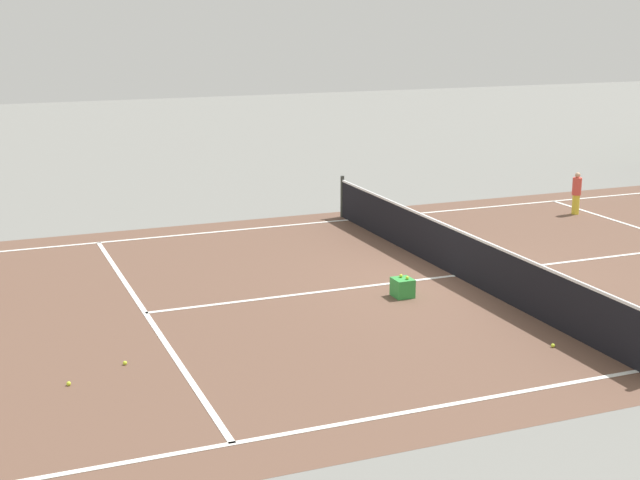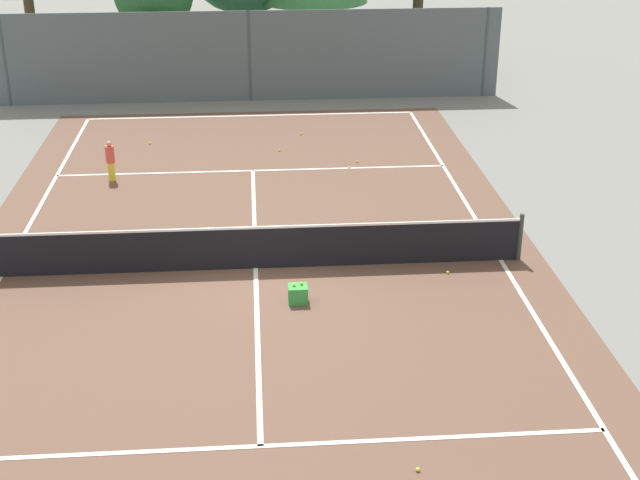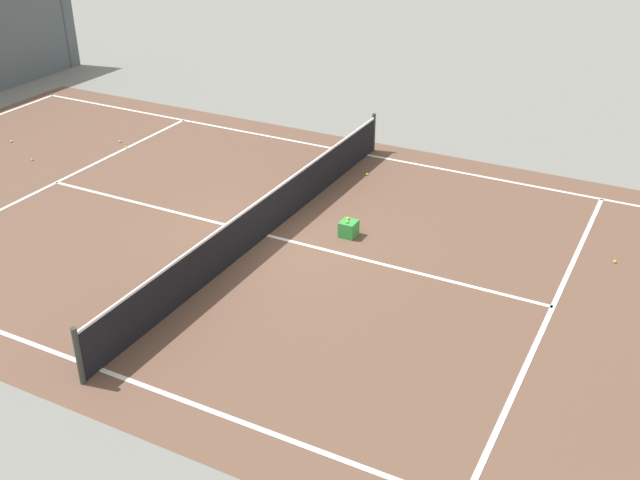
{
  "view_description": "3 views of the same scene",
  "coord_description": "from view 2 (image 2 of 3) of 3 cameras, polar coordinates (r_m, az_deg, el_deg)",
  "views": [
    {
      "loc": [
        15.72,
        -9.31,
        5.35
      ],
      "look_at": [
        -0.7,
        -2.72,
        0.85
      ],
      "focal_mm": 51.36,
      "sensor_mm": 36.0,
      "label": 1
    },
    {
      "loc": [
        0.03,
        -17.96,
        8.66
      ],
      "look_at": [
        1.37,
        -0.69,
        0.94
      ],
      "focal_mm": 50.66,
      "sensor_mm": 36.0,
      "label": 2
    },
    {
      "loc": [
        -12.93,
        -8.08,
        8.03
      ],
      "look_at": [
        -0.75,
        -1.75,
        0.67
      ],
      "focal_mm": 42.65,
      "sensor_mm": 36.0,
      "label": 3
    }
  ],
  "objects": [
    {
      "name": "ground_plane",
      "position": [
        19.94,
        -4.09,
        -1.79
      ],
      "size": [
        80.0,
        80.0,
        0.0
      ],
      "primitive_type": "plane",
      "color": "slate"
    },
    {
      "name": "court_surface",
      "position": [
        19.93,
        -4.09,
        -1.79
      ],
      "size": [
        13.0,
        25.0,
        0.01
      ],
      "color": "brown",
      "rests_on": "ground_plane"
    },
    {
      "name": "tennis_net",
      "position": [
        19.72,
        -4.13,
        -0.46
      ],
      "size": [
        11.9,
        0.1,
        1.1
      ],
      "color": "#333833",
      "rests_on": "ground_plane"
    },
    {
      "name": "perimeter_fence",
      "position": [
        32.73,
        -4.48,
        11.49
      ],
      "size": [
        18.0,
        0.12,
        3.2
      ],
      "color": "#515B60",
      "rests_on": "ground_plane"
    },
    {
      "name": "player_0",
      "position": [
        25.51,
        -13.1,
        4.92
      ],
      "size": [
        0.24,
        0.24,
        1.13
      ],
      "color": "yellow",
      "rests_on": "ground_plane"
    },
    {
      "name": "ball_crate",
      "position": [
        18.4,
        -1.41,
        -3.42
      ],
      "size": [
        0.39,
        0.36,
        0.43
      ],
      "color": "green",
      "rests_on": "ground_plane"
    },
    {
      "name": "tennis_ball_1",
      "position": [
        29.03,
        -1.2,
        6.72
      ],
      "size": [
        0.07,
        0.07,
        0.07
      ],
      "primitive_type": "sphere",
      "color": "#CCE533",
      "rests_on": "ground_plane"
    },
    {
      "name": "tennis_ball_2",
      "position": [
        28.57,
        -10.71,
        6.02
      ],
      "size": [
        0.07,
        0.07,
        0.07
      ],
      "primitive_type": "sphere",
      "color": "#CCE533",
      "rests_on": "ground_plane"
    },
    {
      "name": "tennis_ball_3",
      "position": [
        26.47,
        2.37,
        4.97
      ],
      "size": [
        0.07,
        0.07,
        0.07
      ],
      "primitive_type": "sphere",
      "color": "#CCE533",
      "rests_on": "ground_plane"
    },
    {
      "name": "tennis_ball_4",
      "position": [
        27.47,
        -2.58,
        5.69
      ],
      "size": [
        0.07,
        0.07,
        0.07
      ],
      "primitive_type": "sphere",
      "color": "#CCE533",
      "rests_on": "ground_plane"
    },
    {
      "name": "tennis_ball_5",
      "position": [
        13.99,
        6.2,
        -14.22
      ],
      "size": [
        0.07,
        0.07,
        0.07
      ],
      "primitive_type": "sphere",
      "color": "#CCE533",
      "rests_on": "ground_plane"
    },
    {
      "name": "tennis_ball_6",
      "position": [
        25.99,
        1.86,
        4.62
      ],
      "size": [
        0.07,
        0.07,
        0.07
      ],
      "primitive_type": "sphere",
      "color": "#CCE533",
      "rests_on": "ground_plane"
    },
    {
      "name": "tennis_ball_7",
      "position": [
        19.82,
        8.08,
        -2.04
      ],
      "size": [
        0.07,
        0.07,
        0.07
      ],
      "primitive_type": "sphere",
      "color": "#CCE533",
      "rests_on": "ground_plane"
    }
  ]
}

